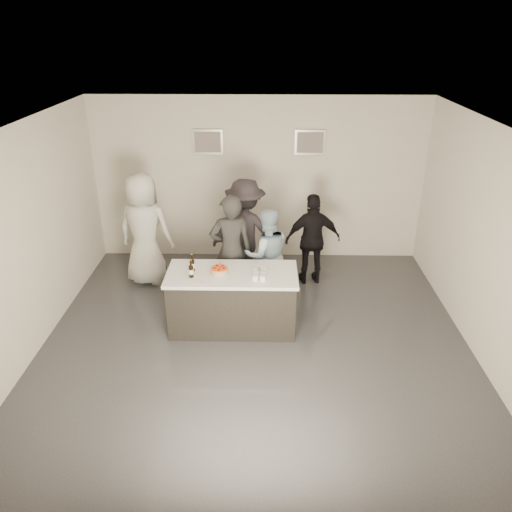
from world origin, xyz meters
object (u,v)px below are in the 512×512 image
object	(u,v)px
beer_bottle_a	(192,263)
person_guest_left	(145,230)
person_main_black	(231,251)
person_main_blue	(267,255)
cake	(219,271)
person_guest_right	(313,240)
person_guest_back	(245,232)
beer_bottle_b	(191,269)
bar_counter	(233,300)

from	to	relation	value
beer_bottle_a	person_guest_left	xyz separation A→B (m)	(-0.99, 1.36, -0.06)
person_main_black	person_main_blue	xyz separation A→B (m)	(0.55, 0.14, -0.13)
cake	person_guest_right	xyz separation A→B (m)	(1.45, 1.47, -0.14)
person_guest_left	person_guest_right	world-z (taller)	person_guest_left
person_main_black	person_guest_back	size ratio (longest dim) A/B	1.00
beer_bottle_b	bar_counter	bearing A→B (deg)	14.36
person_guest_left	person_main_black	bearing A→B (deg)	168.14
cake	beer_bottle_b	xyz separation A→B (m)	(-0.38, -0.12, 0.09)
person_main_blue	person_guest_left	world-z (taller)	person_guest_left
bar_counter	person_main_blue	bearing A→B (deg)	59.79
person_guest_left	person_guest_back	distance (m)	1.69
person_guest_back	person_guest_left	bearing A→B (deg)	12.93
bar_counter	beer_bottle_a	distance (m)	0.81
beer_bottle_a	person_guest_right	size ratio (longest dim) A/B	0.16
person_main_blue	person_guest_right	distance (m)	0.98
person_guest_left	person_guest_back	size ratio (longest dim) A/B	1.06
person_main_black	person_guest_right	distance (m)	1.52
cake	person_main_blue	distance (m)	1.11
beer_bottle_b	person_guest_right	world-z (taller)	person_guest_right
bar_counter	person_guest_left	world-z (taller)	person_guest_left
person_guest_back	person_main_blue	bearing A→B (deg)	129.47
person_main_black	person_guest_back	bearing A→B (deg)	-113.40
person_guest_back	cake	bearing A→B (deg)	88.43
beer_bottle_b	person_guest_back	world-z (taller)	person_guest_back
person_main_blue	person_guest_left	bearing A→B (deg)	-28.03
person_guest_right	person_guest_back	xyz separation A→B (m)	(-1.14, 0.05, 0.12)
person_main_blue	person_main_black	bearing A→B (deg)	1.08
person_main_blue	bar_counter	bearing A→B (deg)	46.95
bar_counter	person_main_blue	xyz separation A→B (m)	(0.50, 0.85, 0.33)
beer_bottle_b	person_guest_right	size ratio (longest dim) A/B	0.16
person_guest_left	person_guest_back	bearing A→B (deg)	-164.08
beer_bottle_b	person_main_black	xyz separation A→B (m)	(0.50, 0.86, -0.12)
person_guest_left	person_guest_right	distance (m)	2.83
cake	beer_bottle_b	world-z (taller)	beer_bottle_b
beer_bottle_a	beer_bottle_b	bearing A→B (deg)	-87.49
person_main_black	person_guest_back	xyz separation A→B (m)	(0.19, 0.78, 0.00)
person_main_blue	person_guest_right	xyz separation A→B (m)	(0.78, 0.59, 0.02)
bar_counter	cake	xyz separation A→B (m)	(-0.18, -0.02, 0.49)
person_main_blue	person_guest_right	world-z (taller)	person_guest_right
person_guest_left	person_guest_back	xyz separation A→B (m)	(1.68, 0.09, -0.05)
cake	person_main_black	distance (m)	0.75
person_guest_back	person_main_black	bearing A→B (deg)	86.23
beer_bottle_a	person_guest_back	distance (m)	1.61
bar_counter	beer_bottle_b	distance (m)	0.82
beer_bottle_a	person_main_blue	bearing A→B (deg)	37.30
bar_counter	cake	bearing A→B (deg)	-172.79
beer_bottle_b	person_main_blue	world-z (taller)	person_main_blue
bar_counter	person_guest_back	world-z (taller)	person_guest_back
person_main_blue	person_guest_back	world-z (taller)	person_guest_back
bar_counter	person_main_black	xyz separation A→B (m)	(-0.06, 0.72, 0.46)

